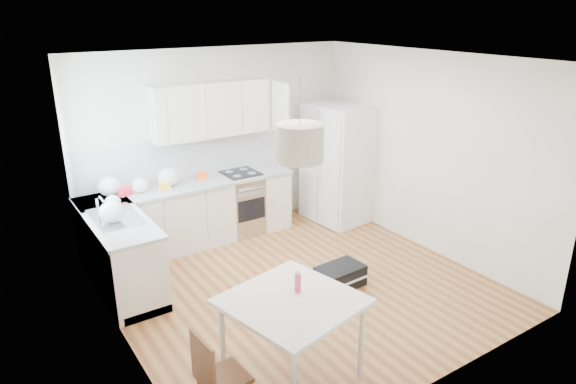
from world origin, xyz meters
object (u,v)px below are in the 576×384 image
at_px(refrigerator, 339,163).
at_px(gym_bag, 340,276).
at_px(dining_table, 292,309).
at_px(dining_chair, 224,375).

relative_size(refrigerator, gym_bag, 3.26).
distance_m(dining_table, dining_chair, 0.80).
relative_size(dining_table, dining_chair, 1.46).
xyz_separation_m(refrigerator, gym_bag, (-1.32, -1.69, -0.79)).
distance_m(dining_chair, gym_bag, 2.44).
xyz_separation_m(dining_chair, gym_bag, (2.13, 1.14, -0.29)).
height_order(dining_table, gym_bag, dining_table).
relative_size(dining_table, gym_bag, 2.20).
distance_m(refrigerator, dining_table, 3.87).
bearing_deg(refrigerator, dining_table, -139.97).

